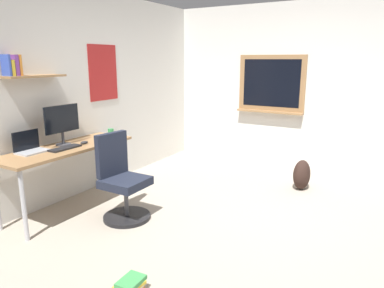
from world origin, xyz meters
name	(u,v)px	position (x,y,z in m)	size (l,w,h in m)	color
ground_plane	(260,227)	(0.00, 0.00, 0.00)	(5.20, 5.20, 0.00)	#9E9384
wall_back	(85,93)	(0.00, 2.45, 1.30)	(5.00, 0.30, 2.60)	silver
wall_right	(316,88)	(2.45, 0.03, 1.30)	(0.22, 5.00, 2.60)	silver
desk	(67,153)	(-0.68, 2.09, 0.68)	(1.61, 0.56, 0.76)	#997047
office_chair	(122,183)	(-0.54, 1.41, 0.41)	(0.52, 0.52, 0.95)	black
laptop	(30,147)	(-1.04, 2.23, 0.81)	(0.31, 0.21, 0.23)	#ADAFB5
monitor_primary	(62,122)	(-0.64, 2.18, 1.03)	(0.46, 0.17, 0.46)	#38383D
keyboard	(65,148)	(-0.76, 2.02, 0.77)	(0.37, 0.13, 0.02)	black
computer_mouse	(84,143)	(-0.48, 2.02, 0.78)	(0.10, 0.06, 0.03)	#262628
coffee_mug	(111,132)	(0.03, 2.07, 0.81)	(0.08, 0.08, 0.09)	#338C4C
backpack	(302,175)	(1.38, -0.09, 0.20)	(0.32, 0.22, 0.41)	black
book_stack_on_floor	(130,287)	(-1.56, 0.46, 0.07)	(0.24, 0.20, 0.13)	orange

